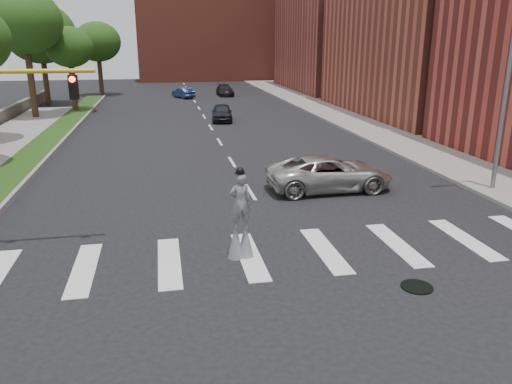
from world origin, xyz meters
name	(u,v)px	position (x,y,z in m)	size (l,w,h in m)	color
ground_plane	(296,266)	(0.00, 0.00, 0.00)	(160.00, 160.00, 0.00)	black
grass_median	(42,147)	(-11.50, 20.00, 0.12)	(2.00, 60.00, 0.25)	#1B3A10
median_curb	(59,146)	(-10.45, 20.00, 0.14)	(0.20, 60.00, 0.28)	gray
sidewalk_right	(363,124)	(12.50, 25.00, 0.09)	(5.00, 90.00, 0.18)	gray
manhole	(417,287)	(3.00, -2.00, 0.02)	(0.90, 0.90, 0.04)	black
building_far	(350,14)	(22.00, 54.00, 10.00)	(16.00, 22.00, 20.00)	brown
building_backdrop	(213,26)	(6.00, 78.00, 9.00)	(26.00, 14.00, 18.00)	#9B4330
streetlight	(505,84)	(10.90, 6.00, 4.90)	(2.05, 0.20, 9.00)	slate
stilt_performer	(240,222)	(-1.57, 0.99, 1.21)	(0.84, 0.54, 2.99)	#332114
suv_crossing	(330,173)	(3.68, 7.68, 0.81)	(2.67, 5.80, 1.61)	beige
car_near	(222,113)	(1.31, 29.17, 0.72)	(1.71, 4.24, 1.45)	black
car_mid	(183,93)	(-1.10, 47.73, 0.62)	(1.32, 3.79, 1.25)	navy
car_far	(225,90)	(4.18, 49.39, 0.66)	(1.86, 4.57, 1.33)	black
tree_4	(24,21)	(-14.77, 33.42, 8.19)	(6.35, 6.35, 10.94)	#332114
tree_5	(40,34)	(-15.62, 43.35, 7.33)	(7.16, 7.16, 10.39)	#332114
tree_6	(69,48)	(-11.86, 36.75, 6.01)	(4.36, 4.36, 7.94)	#332114
tree_7	(97,42)	(-11.01, 52.50, 6.45)	(5.61, 5.61, 8.88)	#332114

